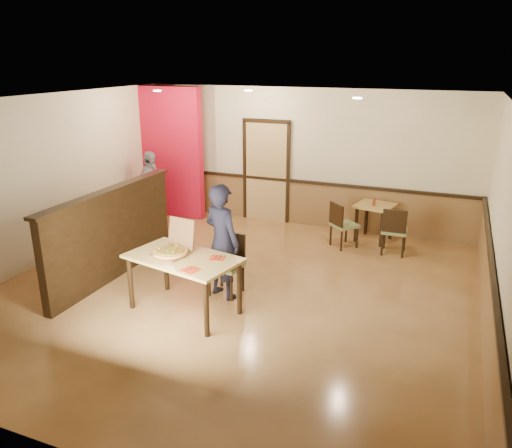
{
  "coord_description": "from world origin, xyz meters",
  "views": [
    {
      "loc": [
        2.88,
        -6.2,
        3.38
      ],
      "look_at": [
        0.37,
        0.0,
        1.12
      ],
      "focal_mm": 35.0,
      "sensor_mm": 36.0,
      "label": 1
    }
  ],
  "objects": [
    {
      "name": "napkin_far",
      "position": [
        0.08,
        -0.67,
        0.82
      ],
      "size": [
        0.23,
        0.23,
        0.01
      ],
      "rotation": [
        0.0,
        0.0,
        0.21
      ],
      "color": "red",
      "rests_on": "main_table"
    },
    {
      "name": "wall_back",
      "position": [
        0.0,
        3.5,
        1.4
      ],
      "size": [
        7.0,
        0.0,
        7.0
      ],
      "primitive_type": "plane",
      "rotation": [
        1.57,
        0.0,
        0.0
      ],
      "color": "#EFEABB",
      "rests_on": "floor"
    },
    {
      "name": "spot_c",
      "position": [
        1.4,
        1.5,
        2.78
      ],
      "size": [
        0.14,
        0.14,
        0.02
      ],
      "primitive_type": "cylinder",
      "color": "beige",
      "rests_on": "ceiling"
    },
    {
      "name": "booth_partition",
      "position": [
        -2.0,
        -0.2,
        0.74
      ],
      "size": [
        0.2,
        3.1,
        1.44
      ],
      "color": "black",
      "rests_on": "floor"
    },
    {
      "name": "diner",
      "position": [
        -0.09,
        -0.18,
        0.85
      ],
      "size": [
        0.73,
        0.61,
        1.7
      ],
      "primitive_type": "imported",
      "rotation": [
        0.0,
        0.0,
        2.77
      ],
      "color": "black",
      "rests_on": "floor"
    },
    {
      "name": "side_chair_left",
      "position": [
        1.08,
        2.44,
        0.47
      ],
      "size": [
        0.6,
        0.6,
        0.85
      ],
      "rotation": [
        0.0,
        0.0,
        2.4
      ],
      "color": "olive",
      "rests_on": "floor"
    },
    {
      "name": "floor",
      "position": [
        0.0,
        0.0,
        0.0
      ],
      "size": [
        7.0,
        7.0,
        0.0
      ],
      "primitive_type": "plane",
      "color": "#BD8749",
      "rests_on": "ground"
    },
    {
      "name": "chair_rail_right",
      "position": [
        3.45,
        0.0,
        0.92
      ],
      "size": [
        0.06,
        7.0,
        0.06
      ],
      "primitive_type": "cube",
      "color": "black",
      "rests_on": "wall_right"
    },
    {
      "name": "pizza_box",
      "position": [
        -0.55,
        -0.77,
        0.87
      ],
      "size": [
        0.49,
        0.56,
        0.45
      ],
      "rotation": [
        0.0,
        0.0,
        -0.15
      ],
      "color": "brown",
      "rests_on": "main_table"
    },
    {
      "name": "red_accent_panel",
      "position": [
        -2.9,
        3.0,
        1.4
      ],
      "size": [
        1.6,
        0.2,
        2.78
      ],
      "primitive_type": "cube",
      "color": "red",
      "rests_on": "floor"
    },
    {
      "name": "spot_b",
      "position": [
        -0.8,
        2.5,
        2.78
      ],
      "size": [
        0.14,
        0.14,
        0.02
      ],
      "primitive_type": "cylinder",
      "color": "beige",
      "rests_on": "ceiling"
    },
    {
      "name": "side_chair_right",
      "position": [
        2.02,
        2.43,
        0.48
      ],
      "size": [
        0.45,
        0.45,
        0.87
      ],
      "rotation": [
        0.0,
        0.0,
        3.18
      ],
      "color": "olive",
      "rests_on": "floor"
    },
    {
      "name": "wainscot_back",
      "position": [
        0.0,
        3.47,
        0.45
      ],
      "size": [
        7.0,
        0.04,
        0.9
      ],
      "primitive_type": "cube",
      "color": "brown",
      "rests_on": "floor"
    },
    {
      "name": "wall_left",
      "position": [
        -3.5,
        0.0,
        1.4
      ],
      "size": [
        0.0,
        7.0,
        7.0
      ],
      "primitive_type": "plane",
      "rotation": [
        1.57,
        0.0,
        1.57
      ],
      "color": "#EFEABB",
      "rests_on": "floor"
    },
    {
      "name": "chair_rail_back",
      "position": [
        0.0,
        3.45,
        0.92
      ],
      "size": [
        7.0,
        0.06,
        0.06
      ],
      "primitive_type": "cube",
      "color": "black",
      "rests_on": "wall_back"
    },
    {
      "name": "napkin_near",
      "position": [
        -0.06,
        -1.15,
        0.82
      ],
      "size": [
        0.25,
        0.25,
        0.01
      ],
      "rotation": [
        0.0,
        0.0,
        -0.27
      ],
      "color": "red",
      "rests_on": "main_table"
    },
    {
      "name": "side_table",
      "position": [
        1.57,
        3.04,
        0.54
      ],
      "size": [
        0.79,
        0.79,
        0.71
      ],
      "rotation": [
        0.0,
        0.0,
        -0.2
      ],
      "color": "tan",
      "rests_on": "floor"
    },
    {
      "name": "main_table",
      "position": [
        -0.37,
        -0.8,
        0.7
      ],
      "size": [
        1.66,
        1.16,
        0.81
      ],
      "rotation": [
        0.0,
        0.0,
        -0.21
      ],
      "color": "tan",
      "rests_on": "floor"
    },
    {
      "name": "spot_a",
      "position": [
        -2.3,
        1.8,
        2.78
      ],
      "size": [
        0.14,
        0.14,
        0.02
      ],
      "primitive_type": "cylinder",
      "color": "beige",
      "rests_on": "ceiling"
    },
    {
      "name": "diner_chair",
      "position": [
        -0.07,
        -0.03,
        0.49
      ],
      "size": [
        0.47,
        0.47,
        0.9
      ],
      "rotation": [
        0.0,
        0.0,
        -0.06
      ],
      "color": "olive",
      "rests_on": "floor"
    },
    {
      "name": "condiment",
      "position": [
        1.55,
        2.97,
        0.78
      ],
      "size": [
        0.06,
        0.06,
        0.14
      ],
      "primitive_type": "cylinder",
      "color": "maroon",
      "rests_on": "side_table"
    },
    {
      "name": "wall_right",
      "position": [
        3.5,
        0.0,
        1.4
      ],
      "size": [
        0.0,
        7.0,
        7.0
      ],
      "primitive_type": "plane",
      "rotation": [
        1.57,
        0.0,
        -1.57
      ],
      "color": "#EFEABB",
      "rests_on": "floor"
    },
    {
      "name": "passerby",
      "position": [
        -2.96,
        2.35,
        0.77
      ],
      "size": [
        0.43,
        0.92,
        1.53
      ],
      "primitive_type": "imported",
      "rotation": [
        0.0,
        0.0,
        1.63
      ],
      "color": "#95949C",
      "rests_on": "floor"
    },
    {
      "name": "ceiling",
      "position": [
        0.0,
        0.0,
        2.8
      ],
      "size": [
        7.0,
        7.0,
        0.0
      ],
      "primitive_type": "plane",
      "rotation": [
        3.14,
        0.0,
        0.0
      ],
      "color": "black",
      "rests_on": "wall_back"
    },
    {
      "name": "back_door",
      "position": [
        -0.8,
        3.46,
        1.05
      ],
      "size": [
        0.9,
        0.06,
        2.1
      ],
      "primitive_type": "cube",
      "color": "tan",
      "rests_on": "wall_back"
    },
    {
      "name": "wainscot_right",
      "position": [
        3.47,
        0.0,
        0.45
      ],
      "size": [
        0.04,
        7.0,
        0.9
      ],
      "primitive_type": "cube",
      "color": "brown",
      "rests_on": "floor"
    },
    {
      "name": "pizza",
      "position": [
        -0.56,
        -0.81,
        0.86
      ],
      "size": [
        0.5,
        0.5,
        0.03
      ],
      "primitive_type": "cylinder",
      "rotation": [
        0.0,
        0.0,
        -0.06
      ],
      "color": "#CA9049",
      "rests_on": "pizza_box"
    }
  ]
}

